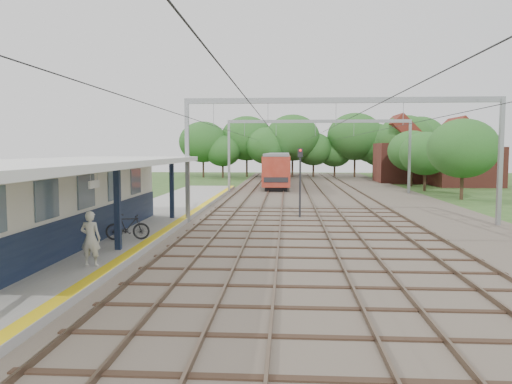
{
  "coord_description": "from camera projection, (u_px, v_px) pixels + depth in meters",
  "views": [
    {
      "loc": [
        0.57,
        -12.55,
        4.17
      ],
      "look_at": [
        -1.33,
        17.73,
        1.6
      ],
      "focal_mm": 35.0,
      "sensor_mm": 36.0,
      "label": 1
    }
  ],
  "objects": [
    {
      "name": "platform",
      "position": [
        139.0,
        223.0,
        27.25
      ],
      "size": [
        5.0,
        52.0,
        0.35
      ],
      "primitive_type": "cube",
      "color": "gray",
      "rests_on": "ground"
    },
    {
      "name": "tree_band",
      "position": [
        311.0,
        144.0,
        69.02
      ],
      "size": [
        31.72,
        30.88,
        8.82
      ],
      "color": "#382619",
      "rests_on": "ground"
    },
    {
      "name": "canopy",
      "position": [
        68.0,
        164.0,
        19.01
      ],
      "size": [
        6.4,
        20.0,
        3.44
      ],
      "color": "#101B33",
      "rests_on": "platform"
    },
    {
      "name": "rail_tracks",
      "position": [
        298.0,
        197.0,
        42.6
      ],
      "size": [
        11.8,
        88.0,
        0.15
      ],
      "color": "brown",
      "rests_on": "ballast_bed"
    },
    {
      "name": "house_far",
      "position": [
        409.0,
        157.0,
        63.32
      ],
      "size": [
        8.0,
        6.12,
        8.66
      ],
      "color": "brown",
      "rests_on": "ground"
    },
    {
      "name": "yellow_stripe",
      "position": [
        180.0,
        220.0,
        27.09
      ],
      "size": [
        0.45,
        52.0,
        0.01
      ],
      "primitive_type": "cube",
      "color": "yellow",
      "rests_on": "platform"
    },
    {
      "name": "signal_post",
      "position": [
        300.0,
        175.0,
        30.01
      ],
      "size": [
        0.32,
        0.28,
        4.26
      ],
      "rotation": [
        0.0,
        0.0,
        -0.18
      ],
      "color": "black",
      "rests_on": "ground"
    },
    {
      "name": "ballast_bed",
      "position": [
        327.0,
        198.0,
        42.45
      ],
      "size": [
        18.0,
        90.0,
        0.1
      ],
      "primitive_type": "cube",
      "color": "#473D33",
      "rests_on": "ground"
    },
    {
      "name": "person",
      "position": [
        91.0,
        238.0,
        16.39
      ],
      "size": [
        0.67,
        0.45,
        1.83
      ],
      "primitive_type": "imported",
      "rotation": [
        0.0,
        0.0,
        3.13
      ],
      "color": "beige",
      "rests_on": "platform"
    },
    {
      "name": "house_near",
      "position": [
        466.0,
        160.0,
        57.06
      ],
      "size": [
        7.0,
        6.12,
        7.89
      ],
      "color": "brown",
      "rests_on": "ground"
    },
    {
      "name": "train",
      "position": [
        279.0,
        166.0,
        65.01
      ],
      "size": [
        2.8,
        34.86,
        3.69
      ],
      "color": "black",
      "rests_on": "ballast_bed"
    },
    {
      "name": "bicycle",
      "position": [
        128.0,
        227.0,
        21.18
      ],
      "size": [
        1.91,
        0.86,
        1.11
      ],
      "primitive_type": "imported",
      "rotation": [
        0.0,
        0.0,
        1.76
      ],
      "color": "black",
      "rests_on": "platform"
    },
    {
      "name": "catenary_system",
      "position": [
        325.0,
        132.0,
        37.34
      ],
      "size": [
        17.22,
        88.0,
        7.0
      ],
      "color": "gray",
      "rests_on": "ground"
    },
    {
      "name": "station_building",
      "position": [
        54.0,
        202.0,
        20.21
      ],
      "size": [
        3.41,
        18.0,
        3.4
      ],
      "color": "beige",
      "rests_on": "platform"
    },
    {
      "name": "ground",
      "position": [
        264.0,
        312.0,
        12.87
      ],
      "size": [
        160.0,
        160.0,
        0.0
      ],
      "primitive_type": "plane",
      "color": "#2D4C1E",
      "rests_on": "ground"
    }
  ]
}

